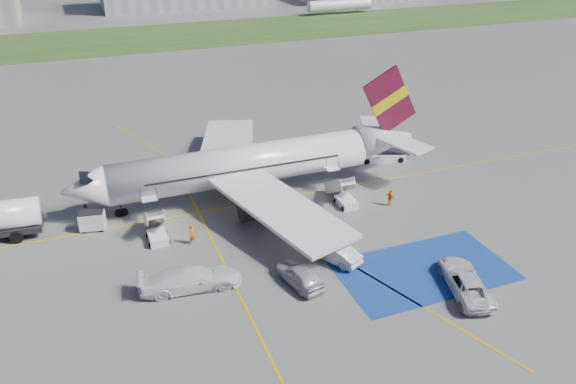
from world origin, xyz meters
name	(u,v)px	position (x,y,z in m)	size (l,w,h in m)	color
ground	(292,269)	(0.00, 0.00, 0.00)	(400.00, 400.00, 0.00)	#60605E
grass_strip	(137,39)	(0.00, 95.00, 0.01)	(400.00, 30.00, 0.01)	#2D4C1E
taxiway_line_main	(248,204)	(0.00, 12.00, 0.01)	(120.00, 0.20, 0.01)	gold
taxiway_line_cross	(276,369)	(-5.00, -10.00, 0.01)	(0.20, 60.00, 0.01)	gold
taxiway_line_diag	(248,204)	(0.00, 12.00, 0.01)	(0.20, 60.00, 0.01)	gold
staging_box	(424,270)	(10.00, -4.00, 0.01)	(14.00, 8.00, 0.01)	navy
airliner	(255,163)	(1.51, 14.00, 3.39)	(36.81, 32.95, 11.92)	white
airstairs_fwd	(157,233)	(-9.50, 8.70, 0.62)	(1.90, 5.20, 3.60)	white
airstairs_aft	(344,198)	(9.00, 8.70, 0.62)	(1.90, 5.20, 3.60)	white
gpu_cart	(93,221)	(-14.69, 12.40, 0.84)	(2.45, 1.82, 1.85)	white
belt_loader	(382,157)	(17.77, 16.61, 0.43)	(5.93, 3.27, 1.71)	white
car_silver_a	(299,275)	(-0.17, -2.02, 0.82)	(1.94, 4.82, 1.64)	#B2B4BA
car_silver_b	(335,253)	(3.78, -0.12, 0.76)	(1.62, 4.63, 1.53)	#B6B7BD
van_white_a	(466,279)	(11.45, -7.31, 1.02)	(2.50, 5.42, 2.03)	silver
van_white_b	(190,276)	(-8.26, 0.44, 1.15)	(2.39, 5.88, 2.30)	white
crew_fwd	(192,234)	(-6.71, 6.77, 0.93)	(0.68, 0.45, 1.86)	orange
crew_nose	(86,213)	(-15.11, 14.01, 0.90)	(0.88, 0.68, 1.80)	orange
crew_aft	(390,198)	(13.03, 6.76, 0.83)	(0.97, 0.41, 1.66)	orange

